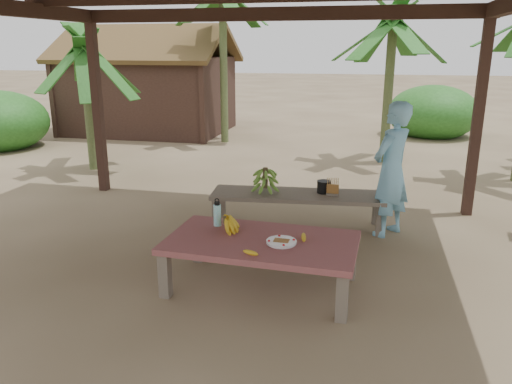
% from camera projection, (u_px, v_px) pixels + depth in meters
% --- Properties ---
extents(ground, '(80.00, 80.00, 0.00)m').
position_uv_depth(ground, '(231.00, 261.00, 5.47)').
color(ground, brown).
rests_on(ground, ground).
extents(work_table, '(1.84, 1.08, 0.50)m').
position_uv_depth(work_table, '(261.00, 246.00, 4.77)').
color(work_table, brown).
rests_on(work_table, ground).
extents(bench, '(2.25, 0.81, 0.45)m').
position_uv_depth(bench, '(297.00, 197.00, 6.44)').
color(bench, brown).
rests_on(bench, ground).
extents(ripe_banana_bunch, '(0.34, 0.31, 0.17)m').
position_uv_depth(ripe_banana_bunch, '(224.00, 223.00, 4.94)').
color(ripe_banana_bunch, gold).
rests_on(ripe_banana_bunch, work_table).
extents(plate, '(0.29, 0.29, 0.04)m').
position_uv_depth(plate, '(281.00, 242.00, 4.64)').
color(plate, white).
rests_on(plate, work_table).
extents(loose_banana_front, '(0.15, 0.06, 0.04)m').
position_uv_depth(loose_banana_front, '(251.00, 253.00, 4.39)').
color(loose_banana_front, gold).
rests_on(loose_banana_front, work_table).
extents(loose_banana_side, '(0.06, 0.17, 0.04)m').
position_uv_depth(loose_banana_side, '(304.00, 237.00, 4.74)').
color(loose_banana_side, gold).
rests_on(loose_banana_side, work_table).
extents(water_flask, '(0.08, 0.08, 0.29)m').
position_uv_depth(water_flask, '(217.00, 214.00, 5.09)').
color(water_flask, '#45D5D8').
rests_on(water_flask, work_table).
extents(green_banana_stalk, '(0.33, 0.33, 0.34)m').
position_uv_depth(green_banana_stalk, '(265.00, 179.00, 6.42)').
color(green_banana_stalk, '#598C2D').
rests_on(green_banana_stalk, bench).
extents(cooking_pot, '(0.18, 0.18, 0.15)m').
position_uv_depth(cooking_pot, '(324.00, 187.00, 6.43)').
color(cooking_pot, black).
rests_on(cooking_pot, bench).
extents(skewer_rack, '(0.19, 0.10, 0.24)m').
position_uv_depth(skewer_rack, '(333.00, 187.00, 6.29)').
color(skewer_rack, '#A57F47').
rests_on(skewer_rack, bench).
extents(woman, '(0.67, 0.72, 1.66)m').
position_uv_depth(woman, '(391.00, 170.00, 6.05)').
color(woman, '#76BADE').
rests_on(woman, ground).
extents(hut, '(4.40, 3.43, 2.85)m').
position_uv_depth(hut, '(150.00, 91.00, 13.61)').
color(hut, black).
rests_on(hut, ground).
extents(banana_plant_n, '(1.80, 1.80, 3.00)m').
position_uv_depth(banana_plant_n, '(392.00, 33.00, 9.54)').
color(banana_plant_n, '#596638').
rests_on(banana_plant_n, ground).
extents(banana_plant_nw, '(1.80, 1.80, 3.77)m').
position_uv_depth(banana_plant_nw, '(222.00, 2.00, 11.44)').
color(banana_plant_nw, '#596638').
rests_on(banana_plant_nw, ground).
extents(banana_plant_w, '(1.80, 1.80, 2.47)m').
position_uv_depth(banana_plant_w, '(85.00, 62.00, 9.06)').
color(banana_plant_w, '#596638').
rests_on(banana_plant_w, ground).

